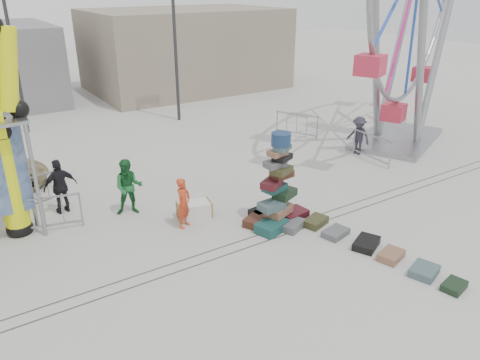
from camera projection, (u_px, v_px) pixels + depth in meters
ground at (291, 247)px, 12.73m from camera, size 90.00×90.00×0.00m
track_line_near at (278, 237)px, 13.19m from camera, size 40.00×0.04×0.01m
track_line_far at (269, 231)px, 13.50m from camera, size 40.00×0.04×0.01m
building_right at (185, 49)px, 30.67m from camera, size 12.00×8.00×5.00m
lamp_post_right at (176, 29)px, 22.53m from camera, size 1.41×0.25×8.00m
lamp_post_left at (12, 34)px, 20.58m from camera, size 1.41×0.25×8.00m
suitcase_tower at (277, 199)px, 13.70m from camera, size 2.07×1.81×2.81m
steamer_trunk at (194, 210)px, 14.27m from camera, size 1.09×0.76×0.47m
row_case_0 at (316, 222)px, 13.83m from camera, size 0.87×0.68×0.22m
row_case_1 at (336, 233)px, 13.26m from camera, size 0.86×0.67×0.18m
row_case_2 at (366, 243)px, 12.69m from camera, size 1.00×0.87×0.21m
row_case_3 at (391, 255)px, 12.14m from camera, size 0.83×0.67×0.21m
row_case_4 at (424, 271)px, 11.49m from camera, size 0.87×0.78×0.20m
row_case_5 at (454, 286)px, 10.96m from camera, size 0.71×0.56×0.17m
barricade_dummy_b at (44, 214)px, 13.30m from camera, size 1.96×0.60×1.10m
barricade_dummy_c at (33, 193)px, 14.61m from camera, size 1.94×0.68×1.10m
barricade_wheel_front at (371, 148)px, 18.54m from camera, size 0.23×2.00×1.10m
barricade_wheel_back at (297, 125)px, 21.46m from camera, size 1.01×1.82×1.10m
pedestrian_red at (183, 203)px, 13.50m from camera, size 0.66×0.61×1.52m
pedestrian_green at (129, 187)px, 14.22m from camera, size 1.05×0.95×1.77m
pedestrian_black at (60, 186)px, 14.31m from camera, size 1.05×0.51×1.74m
pedestrian_grey at (358, 136)px, 19.21m from camera, size 0.79×1.13×1.59m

